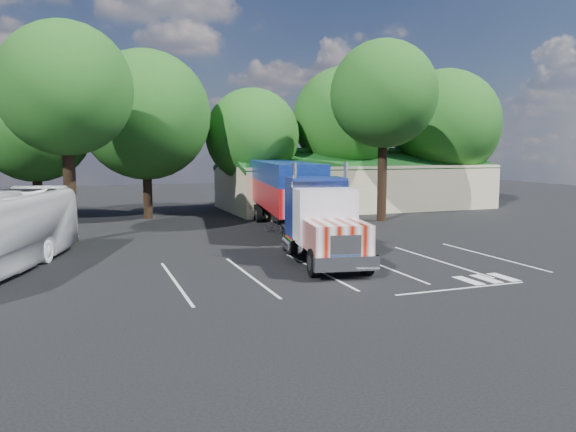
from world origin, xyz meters
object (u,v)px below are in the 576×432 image
object	(u,v)px
semi_truck	(291,193)
silver_sedan	(291,209)
bicycle	(273,226)
woman	(357,248)

from	to	relation	value
semi_truck	silver_sedan	distance (m)	8.80
bicycle	semi_truck	bearing A→B (deg)	-93.20
woman	silver_sedan	world-z (taller)	woman
woman	semi_truck	bearing A→B (deg)	-11.56
semi_truck	woman	distance (m)	10.17
woman	bicycle	distance (m)	11.67
semi_truck	bicycle	xyz separation A→B (m)	(-0.65, 1.67, -2.29)
bicycle	silver_sedan	world-z (taller)	silver_sedan
bicycle	silver_sedan	xyz separation A→B (m)	(3.65, 6.38, 0.36)
semi_truck	bicycle	bearing A→B (deg)	121.35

